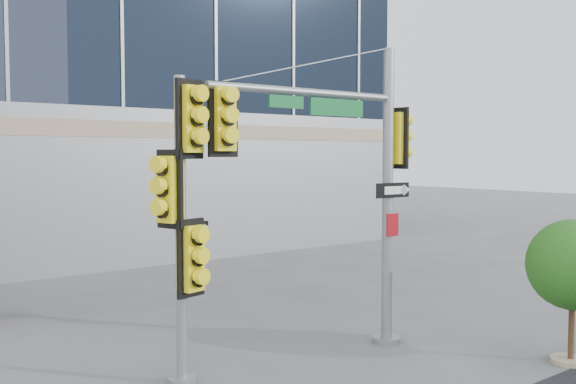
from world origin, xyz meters
TOP-DOWN VIEW (x-y plane):
  - main_signal_pole at (1.58, 1.51)m, footprint 5.13×0.62m
  - secondary_signal_pole at (-2.19, 1.86)m, footprint 1.05×0.76m
  - street_tree at (4.76, -1.79)m, footprint 1.90×1.85m

SIDE VIEW (x-z plane):
  - street_tree at x=4.76m, z-range 0.47..3.42m
  - secondary_signal_pole at x=-2.19m, z-range 0.50..6.19m
  - main_signal_pole at x=1.58m, z-range 0.79..7.40m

